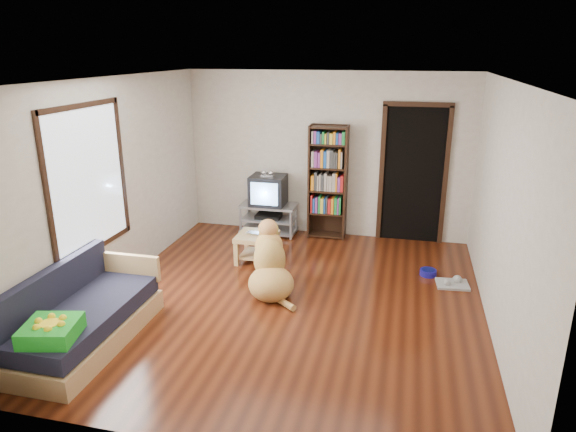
% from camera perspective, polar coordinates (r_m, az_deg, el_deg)
% --- Properties ---
extents(ground, '(5.00, 5.00, 0.00)m').
position_cam_1_polar(ground, '(6.29, 0.33, -9.40)').
color(ground, '#52210E').
rests_on(ground, ground).
extents(ceiling, '(5.00, 5.00, 0.00)m').
position_cam_1_polar(ceiling, '(5.59, 0.38, 14.96)').
color(ceiling, white).
rests_on(ceiling, ground).
extents(wall_back, '(4.50, 0.00, 4.50)m').
position_cam_1_polar(wall_back, '(8.20, 4.34, 6.74)').
color(wall_back, beige).
rests_on(wall_back, ground).
extents(wall_front, '(4.50, 0.00, 4.50)m').
position_cam_1_polar(wall_front, '(3.58, -8.83, -8.76)').
color(wall_front, beige).
rests_on(wall_front, ground).
extents(wall_left, '(0.00, 5.00, 5.00)m').
position_cam_1_polar(wall_left, '(6.67, -18.85, 3.18)').
color(wall_left, beige).
rests_on(wall_left, ground).
extents(wall_right, '(0.00, 5.00, 5.00)m').
position_cam_1_polar(wall_right, '(5.76, 22.73, 0.47)').
color(wall_right, beige).
rests_on(wall_right, ground).
extents(green_cushion, '(0.55, 0.55, 0.15)m').
position_cam_1_polar(green_cushion, '(5.17, -24.83, -11.50)').
color(green_cushion, '#1C991C').
rests_on(green_cushion, sofa).
extents(laptop, '(0.32, 0.22, 0.02)m').
position_cam_1_polar(laptop, '(7.26, -3.55, -2.05)').
color(laptop, silver).
rests_on(laptop, coffee_table).
extents(dog_bowl, '(0.22, 0.22, 0.08)m').
position_cam_1_polar(dog_bowl, '(7.19, 15.31, -6.07)').
color(dog_bowl, navy).
rests_on(dog_bowl, ground).
extents(grey_rag, '(0.43, 0.35, 0.03)m').
position_cam_1_polar(grey_rag, '(7.00, 17.80, -7.23)').
color(grey_rag, gray).
rests_on(grey_rag, ground).
extents(window, '(0.03, 1.46, 1.70)m').
position_cam_1_polar(window, '(6.21, -21.31, 3.77)').
color(window, white).
rests_on(window, wall_left).
extents(doorway, '(1.03, 0.05, 2.19)m').
position_cam_1_polar(doorway, '(8.12, 13.76, 4.85)').
color(doorway, black).
rests_on(doorway, wall_back).
extents(tv_stand, '(0.90, 0.45, 0.50)m').
position_cam_1_polar(tv_stand, '(8.41, -2.16, -0.20)').
color(tv_stand, '#99999E').
rests_on(tv_stand, ground).
extents(crt_tv, '(0.55, 0.52, 0.58)m').
position_cam_1_polar(crt_tv, '(8.30, -2.16, 2.96)').
color(crt_tv, black).
rests_on(crt_tv, tv_stand).
extents(bookshelf, '(0.60, 0.30, 1.80)m').
position_cam_1_polar(bookshelf, '(8.11, 4.46, 4.43)').
color(bookshelf, black).
rests_on(bookshelf, ground).
extents(sofa, '(0.80, 1.80, 0.80)m').
position_cam_1_polar(sofa, '(5.77, -21.81, -10.60)').
color(sofa, tan).
rests_on(sofa, ground).
extents(coffee_table, '(0.55, 0.55, 0.40)m').
position_cam_1_polar(coffee_table, '(7.33, -3.46, -2.94)').
color(coffee_table, tan).
rests_on(coffee_table, ground).
extents(dog, '(0.75, 1.00, 0.90)m').
position_cam_1_polar(dog, '(6.40, -2.00, -5.65)').
color(dog, '#B87F46').
rests_on(dog, ground).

